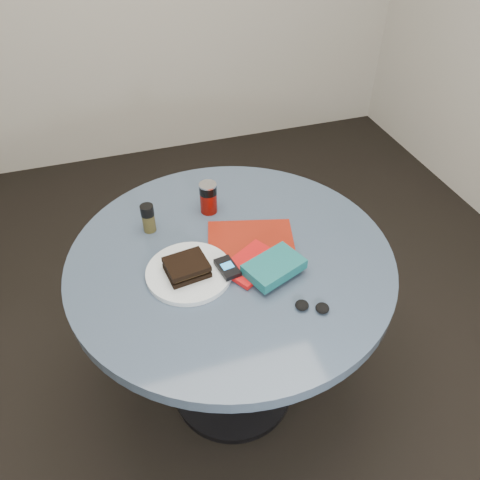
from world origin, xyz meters
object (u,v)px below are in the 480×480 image
object	(u,v)px
sandwich	(187,267)
headphones	(312,307)
table	(231,290)
plate	(189,272)
red_book	(252,263)
soda_can	(208,198)
pepper_grinder	(148,218)
magazine	(251,241)
novel	(274,267)
mp3_player	(227,268)

from	to	relation	value
sandwich	headphones	bearing A→B (deg)	-37.50
table	plate	bearing A→B (deg)	-162.05
red_book	headphones	bearing A→B (deg)	-94.48
sandwich	soda_can	bearing A→B (deg)	63.66
plate	pepper_grinder	distance (m)	0.25
plate	red_book	size ratio (longest dim) A/B	1.47
magazine	headphones	bearing A→B (deg)	-62.81
magazine	red_book	bearing A→B (deg)	-92.40
plate	novel	xyz separation A→B (m)	(0.23, -0.08, 0.03)
table	novel	xyz separation A→B (m)	(0.09, -0.13, 0.20)
plate	pepper_grinder	size ratio (longest dim) A/B	2.58
table	sandwich	distance (m)	0.25
soda_can	headphones	world-z (taller)	soda_can
soda_can	magazine	size ratio (longest dim) A/B	0.41
sandwich	magazine	distance (m)	0.24
soda_can	magazine	distance (m)	0.22
red_book	mp3_player	world-z (taller)	mp3_player
plate	pepper_grinder	world-z (taller)	pepper_grinder
sandwich	magazine	size ratio (longest dim) A/B	0.48
table	soda_can	distance (m)	0.32
soda_can	mp3_player	bearing A→B (deg)	-94.91
table	mp3_player	world-z (taller)	mp3_player
soda_can	headphones	bearing A→B (deg)	-73.19
red_book	mp3_player	xyz separation A→B (m)	(-0.08, -0.01, 0.01)
pepper_grinder	headphones	world-z (taller)	pepper_grinder
novel	soda_can	bearing A→B (deg)	84.11
pepper_grinder	novel	size ratio (longest dim) A/B	0.59
red_book	mp3_player	size ratio (longest dim) A/B	1.82
sandwich	table	bearing A→B (deg)	19.41
table	magazine	world-z (taller)	magazine
sandwich	novel	xyz separation A→B (m)	(0.24, -0.07, -0.00)
magazine	table	bearing A→B (deg)	-139.19
novel	mp3_player	size ratio (longest dim) A/B	1.76
novel	sandwich	bearing A→B (deg)	141.43
sandwich	mp3_player	world-z (taller)	sandwich
table	red_book	distance (m)	0.19
magazine	red_book	size ratio (longest dim) A/B	1.57
plate	red_book	bearing A→B (deg)	-7.54
headphones	plate	bearing A→B (deg)	141.13
pepper_grinder	mp3_player	world-z (taller)	pepper_grinder
sandwich	pepper_grinder	xyz separation A→B (m)	(-0.07, 0.24, 0.01)
magazine	red_book	distance (m)	0.11
headphones	soda_can	bearing A→B (deg)	106.81
magazine	mp3_player	distance (m)	0.16
plate	magazine	bearing A→B (deg)	20.88
red_book	headphones	xyz separation A→B (m)	(0.10, -0.21, -0.00)
plate	soda_can	bearing A→B (deg)	64.21
table	sandwich	bearing A→B (deg)	-160.59
table	pepper_grinder	size ratio (longest dim) A/B	10.24
plate	novel	distance (m)	0.25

